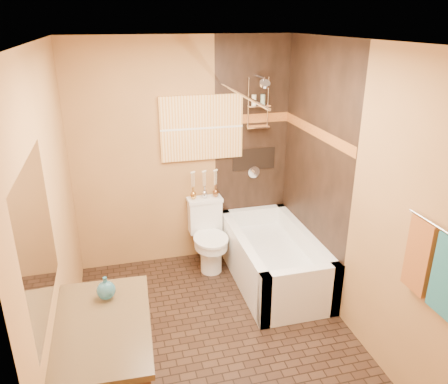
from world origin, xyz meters
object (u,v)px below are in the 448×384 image
object	(u,v)px
sunset_painting	(202,128)
bathtub	(273,262)
vanity	(106,378)
toilet	(208,235)

from	to	relation	value
sunset_painting	bathtub	bearing A→B (deg)	-50.39
sunset_painting	vanity	xyz separation A→B (m)	(-1.12, -2.17, -1.11)
bathtub	toilet	size ratio (longest dim) A/B	1.95
bathtub	toilet	distance (m)	0.78
sunset_painting	toilet	xyz separation A→B (m)	(-0.00, -0.26, -1.16)
sunset_painting	toilet	size ratio (longest dim) A/B	1.17
sunset_painting	bathtub	world-z (taller)	sunset_painting
sunset_painting	vanity	size ratio (longest dim) A/B	0.88
toilet	vanity	xyz separation A→B (m)	(-1.12, -1.91, 0.05)
sunset_painting	vanity	world-z (taller)	sunset_painting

